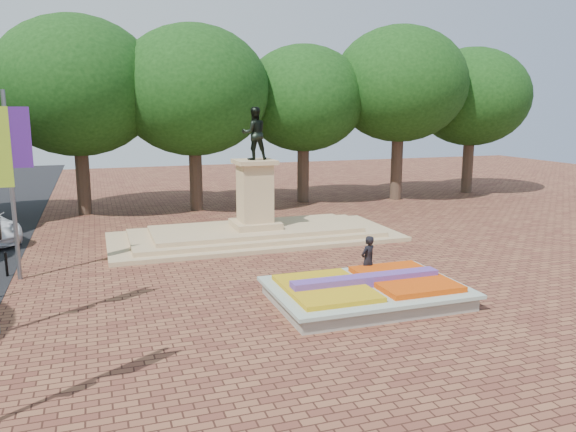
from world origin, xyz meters
name	(u,v)px	position (x,y,z in m)	size (l,w,h in m)	color
ground	(315,287)	(0.00, 0.00, 0.00)	(90.00, 90.00, 0.00)	brown
flower_bed	(367,291)	(1.03, -2.00, 0.38)	(6.30, 4.30, 0.91)	gray
monument	(255,221)	(0.00, 8.00, 0.88)	(14.00, 6.00, 6.40)	tan
tree_row_back	(247,103)	(2.33, 18.00, 6.67)	(44.80, 8.80, 10.43)	#3A291F
pedestrian	(368,260)	(1.92, -0.30, 0.90)	(0.66, 0.43, 1.81)	black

